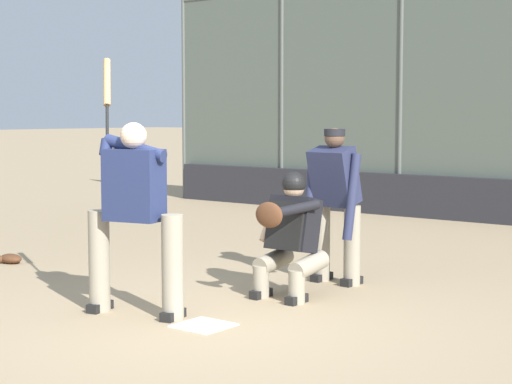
{
  "coord_description": "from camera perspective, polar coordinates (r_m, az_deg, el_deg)",
  "views": [
    {
      "loc": [
        -4.7,
        5.28,
        1.78
      ],
      "look_at": [
        0.22,
        -1.0,
        1.05
      ],
      "focal_mm": 60.0,
      "sensor_mm": 36.0,
      "label": 1
    }
  ],
  "objects": [
    {
      "name": "umpire_home",
      "position": [
        8.97,
        5.27,
        -0.58
      ],
      "size": [
        0.67,
        0.41,
        1.64
      ],
      "rotation": [
        0.0,
        0.0,
        -0.03
      ],
      "color": "gray",
      "rests_on": "ground_plane"
    },
    {
      "name": "fielding_glove_on_dirt",
      "position": [
        10.66,
        -16.1,
        -4.29
      ],
      "size": [
        0.32,
        0.24,
        0.11
      ],
      "color": "#56331E",
      "rests_on": "ground_plane"
    },
    {
      "name": "bleachers_beyond",
      "position": [
        17.75,
        14.61,
        1.19
      ],
      "size": [
        10.83,
        3.05,
        1.8
      ],
      "color": "slate",
      "rests_on": "ground_plane"
    },
    {
      "name": "ground_plane",
      "position": [
        7.29,
        -3.52,
        -8.91
      ],
      "size": [
        160.0,
        160.0,
        0.0
      ],
      "primitive_type": "plane",
      "color": "tan"
    },
    {
      "name": "catcher_behind_plate",
      "position": [
        8.27,
        2.22,
        -2.74
      ],
      "size": [
        0.65,
        0.75,
        1.22
      ],
      "rotation": [
        0.0,
        0.0,
        0.02
      ],
      "color": "gray",
      "rests_on": "ground_plane"
    },
    {
      "name": "spare_bat_by_padding",
      "position": [
        14.98,
        1.57,
        -1.49
      ],
      "size": [
        0.63,
        0.64,
        0.07
      ],
      "rotation": [
        0.0,
        0.0,
        2.35
      ],
      "color": "black",
      "rests_on": "ground_plane"
    },
    {
      "name": "home_plate_marker",
      "position": [
        7.29,
        -3.52,
        -8.87
      ],
      "size": [
        0.43,
        0.43,
        0.01
      ],
      "primitive_type": "cube",
      "color": "white",
      "rests_on": "ground_plane"
    },
    {
      "name": "batter_at_plate",
      "position": [
        7.59,
        -8.15,
        -1.23
      ],
      "size": [
        1.16,
        0.58,
        2.3
      ],
      "rotation": [
        0.0,
        0.0,
        0.23
      ],
      "color": "gray",
      "rests_on": "ground_plane"
    }
  ]
}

